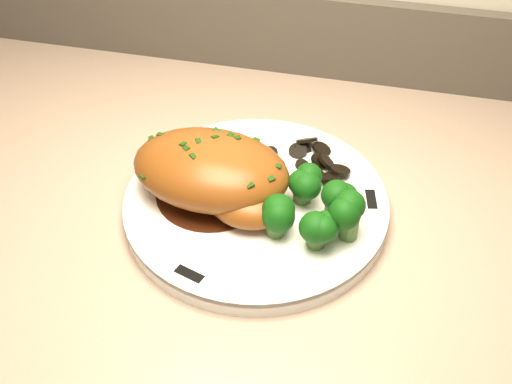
# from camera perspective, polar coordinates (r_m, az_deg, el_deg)

# --- Properties ---
(plate) EXTENTS (0.34, 0.34, 0.02)m
(plate) POSITION_cam_1_polar(r_m,az_deg,el_deg) (0.72, 0.00, -1.16)
(plate) COLOR white
(plate) RESTS_ON counter
(rim_accent_0) EXTENTS (0.02, 0.03, 0.00)m
(rim_accent_0) POSITION_cam_1_polar(r_m,az_deg,el_deg) (0.72, 10.19, -0.66)
(rim_accent_0) COLOR black
(rim_accent_0) RESTS_ON plate
(rim_accent_1) EXTENTS (0.03, 0.03, 0.00)m
(rim_accent_1) POSITION_cam_1_polar(r_m,az_deg,el_deg) (0.80, -4.46, 4.97)
(rim_accent_1) COLOR black
(rim_accent_1) RESTS_ON plate
(rim_accent_2) EXTENTS (0.03, 0.02, 0.00)m
(rim_accent_2) POSITION_cam_1_polar(r_m,az_deg,el_deg) (0.64, -5.95, -7.28)
(rim_accent_2) COLOR black
(rim_accent_2) RESTS_ON plate
(gravy_pool) EXTENTS (0.13, 0.13, 0.00)m
(gravy_pool) POSITION_cam_1_polar(r_m,az_deg,el_deg) (0.72, -3.92, -0.04)
(gravy_pool) COLOR #38170A
(gravy_pool) RESTS_ON plate
(chicken_breast) EXTENTS (0.18, 0.13, 0.07)m
(chicken_breast) POSITION_cam_1_polar(r_m,az_deg,el_deg) (0.70, -3.67, 1.64)
(chicken_breast) COLOR #924C19
(chicken_breast) RESTS_ON plate
(mushroom_pile) EXTENTS (0.10, 0.07, 0.02)m
(mushroom_pile) POSITION_cam_1_polar(r_m,az_deg,el_deg) (0.75, 4.18, 2.64)
(mushroom_pile) COLOR black
(mushroom_pile) RESTS_ON plate
(broccoli_florets) EXTENTS (0.12, 0.09, 0.05)m
(broccoli_florets) POSITION_cam_1_polar(r_m,az_deg,el_deg) (0.67, 4.61, -1.07)
(broccoli_florets) COLOR #4E7732
(broccoli_florets) RESTS_ON plate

